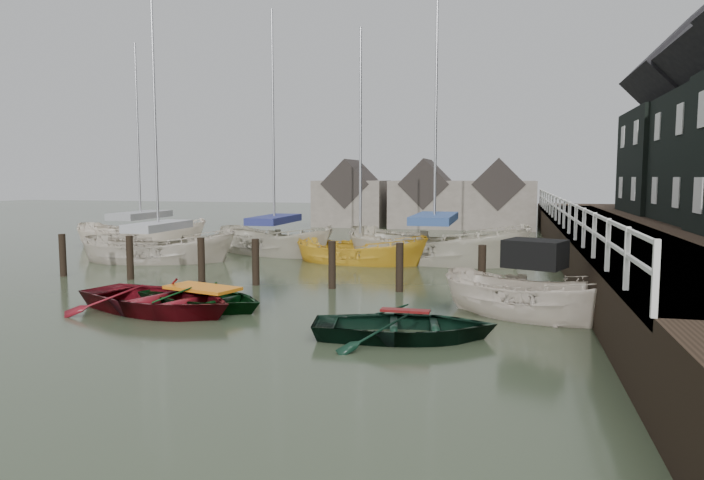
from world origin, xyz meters
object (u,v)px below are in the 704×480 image
(sailboat_a, at_px, (159,260))
(sailboat_d, at_px, (434,261))
(rowboat_green, at_px, (203,308))
(sailboat_c, at_px, (360,263))
(rowboat_red, at_px, (159,312))
(sailboat_b, at_px, (275,252))
(sailboat_e, at_px, (142,246))
(motorboat, at_px, (533,314))
(rowboat_dkgreen, at_px, (405,338))

(sailboat_a, xyz_separation_m, sailboat_d, (10.28, 2.48, -0.01))
(rowboat_green, height_order, sailboat_c, sailboat_c)
(sailboat_d, bearing_deg, rowboat_red, 167.61)
(sailboat_b, distance_m, sailboat_d, 6.95)
(rowboat_green, xyz_separation_m, sailboat_b, (-2.25, 10.77, 0.06))
(rowboat_green, xyz_separation_m, sailboat_a, (-5.65, 7.31, 0.07))
(rowboat_green, distance_m, sailboat_b, 11.00)
(rowboat_red, relative_size, sailboat_c, 0.45)
(sailboat_e, bearing_deg, motorboat, -125.59)
(sailboat_b, bearing_deg, rowboat_red, -148.52)
(rowboat_dkgreen, xyz_separation_m, sailboat_d, (-0.77, 11.51, 0.06))
(motorboat, bearing_deg, sailboat_d, 41.98)
(sailboat_c, bearing_deg, rowboat_dkgreen, -152.78)
(sailboat_b, relative_size, sailboat_d, 0.85)
(sailboat_b, bearing_deg, sailboat_d, -73.75)
(sailboat_a, xyz_separation_m, sailboat_b, (3.40, 3.45, -0.01))
(rowboat_dkgreen, xyz_separation_m, sailboat_a, (-11.05, 9.03, 0.07))
(rowboat_red, height_order, sailboat_c, sailboat_c)
(rowboat_green, bearing_deg, sailboat_e, 55.01)
(rowboat_dkgreen, height_order, sailboat_b, sailboat_b)
(rowboat_red, height_order, rowboat_dkgreen, rowboat_red)
(rowboat_red, distance_m, sailboat_d, 11.82)
(sailboat_d, bearing_deg, sailboat_c, 123.88)
(sailboat_c, distance_m, sailboat_e, 11.50)
(rowboat_red, xyz_separation_m, rowboat_green, (0.80, 0.71, 0.00))
(rowboat_dkgreen, distance_m, sailboat_d, 11.54)
(rowboat_dkgreen, bearing_deg, sailboat_b, 21.12)
(rowboat_green, distance_m, sailboat_c, 9.08)
(motorboat, height_order, sailboat_d, sailboat_d)
(rowboat_dkgreen, distance_m, sailboat_a, 14.27)
(sailboat_a, bearing_deg, sailboat_b, -57.41)
(rowboat_dkgreen, height_order, sailboat_c, sailboat_c)
(rowboat_dkgreen, distance_m, sailboat_e, 19.82)
(rowboat_red, distance_m, sailboat_c, 9.97)
(rowboat_dkgreen, relative_size, sailboat_b, 0.33)
(rowboat_green, xyz_separation_m, rowboat_dkgreen, (5.40, -1.72, 0.00))
(rowboat_green, bearing_deg, motorboat, -67.36)
(sailboat_c, relative_size, sailboat_e, 0.93)
(sailboat_a, bearing_deg, sailboat_d, -89.29)
(rowboat_green, bearing_deg, sailboat_c, 4.38)
(sailboat_b, xyz_separation_m, sailboat_d, (6.88, -0.97, -0.00))
(rowboat_green, bearing_deg, rowboat_dkgreen, -90.94)
(sailboat_a, xyz_separation_m, sailboat_e, (-3.56, 4.35, -0.01))
(rowboat_dkgreen, bearing_deg, rowboat_green, 61.96)
(sailboat_c, xyz_separation_m, sailboat_d, (2.69, 0.92, 0.04))
(sailboat_c, xyz_separation_m, sailboat_e, (-11.15, 2.79, 0.04))
(sailboat_c, distance_m, sailboat_d, 2.84)
(sailboat_a, distance_m, sailboat_b, 4.84)
(sailboat_c, relative_size, sailboat_d, 0.73)
(rowboat_dkgreen, relative_size, sailboat_c, 0.38)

